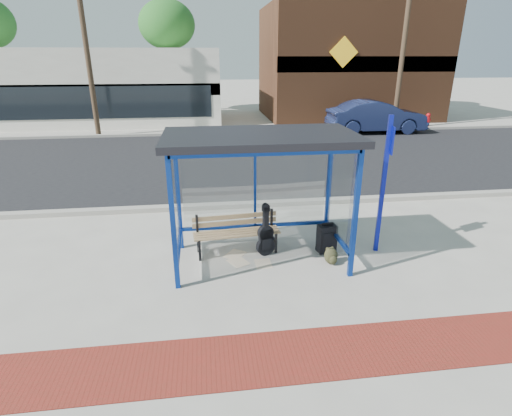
{
  "coord_description": "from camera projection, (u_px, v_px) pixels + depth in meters",
  "views": [
    {
      "loc": [
        -0.95,
        -6.67,
        3.66
      ],
      "look_at": [
        -0.05,
        0.2,
        1.0
      ],
      "focal_mm": 28.0,
      "sensor_mm": 36.0,
      "label": 1
    }
  ],
  "objects": [
    {
      "name": "parked_car",
      "position": [
        376.0,
        117.0,
        19.88
      ],
      "size": [
        4.82,
        1.73,
        1.58
      ],
      "primitive_type": "imported",
      "rotation": [
        0.0,
        0.0,
        1.56
      ],
      "color": "#1B244B",
      "rests_on": "ground"
    },
    {
      "name": "newspaper_a",
      "position": [
        235.0,
        255.0,
        7.81
      ],
      "size": [
        0.49,
        0.51,
        0.01
      ],
      "primitive_type": "cube",
      "rotation": [
        0.0,
        0.0,
        0.96
      ],
      "color": "white",
      "rests_on": "ground"
    },
    {
      "name": "bus_shelter",
      "position": [
        260.0,
        153.0,
        6.92
      ],
      "size": [
        3.3,
        1.8,
        2.42
      ],
      "color": "navy",
      "rests_on": "ground"
    },
    {
      "name": "storefront_white",
      "position": [
        58.0,
        87.0,
        22.44
      ],
      "size": [
        18.0,
        6.04,
        4.0
      ],
      "color": "silver",
      "rests_on": "ground"
    },
    {
      "name": "street_asphalt",
      "position": [
        231.0,
        159.0,
        15.0
      ],
      "size": [
        60.0,
        10.0,
        0.0
      ],
      "primitive_type": "cube",
      "color": "black",
      "rests_on": "ground"
    },
    {
      "name": "fire_hydrant",
      "position": [
        428.0,
        120.0,
        21.24
      ],
      "size": [
        0.36,
        0.23,
        0.79
      ],
      "rotation": [
        0.0,
        0.0,
        0.28
      ],
      "color": "red",
      "rests_on": "ground"
    },
    {
      "name": "tree_right",
      "position": [
        395.0,
        27.0,
        27.51
      ],
      "size": [
        3.6,
        3.6,
        7.03
      ],
      "color": "#4C3826",
      "rests_on": "ground"
    },
    {
      "name": "far_sidewalk",
      "position": [
        222.0,
        128.0,
        21.48
      ],
      "size": [
        60.0,
        4.0,
        0.01
      ],
      "primitive_type": "cube",
      "color": "#B2ADA0",
      "rests_on": "ground"
    },
    {
      "name": "sign_post",
      "position": [
        384.0,
        178.0,
        7.46
      ],
      "size": [
        0.14,
        0.33,
        2.67
      ],
      "rotation": [
        0.0,
        0.0,
        -0.22
      ],
      "color": "#0D1693",
      "rests_on": "ground"
    },
    {
      "name": "storefront_brown",
      "position": [
        347.0,
        63.0,
        24.53
      ],
      "size": [
        10.0,
        7.08,
        6.4
      ],
      "color": "#59331E",
      "rests_on": "ground"
    },
    {
      "name": "utility_pole_west",
      "position": [
        86.0,
        44.0,
        17.8
      ],
      "size": [
        1.6,
        0.24,
        8.0
      ],
      "color": "#4C3826",
      "rests_on": "ground"
    },
    {
      "name": "backpack",
      "position": [
        331.0,
        256.0,
        7.44
      ],
      "size": [
        0.3,
        0.28,
        0.32
      ],
      "rotation": [
        0.0,
        0.0,
        0.18
      ],
      "color": "#2E2D19",
      "rests_on": "ground"
    },
    {
      "name": "curb_near",
      "position": [
        244.0,
        205.0,
        10.26
      ],
      "size": [
        60.0,
        0.25,
        0.12
      ],
      "primitive_type": "cube",
      "color": "gray",
      "rests_on": "ground"
    },
    {
      "name": "suitcase",
      "position": [
        327.0,
        239.0,
        7.84
      ],
      "size": [
        0.39,
        0.28,
        0.62
      ],
      "rotation": [
        0.0,
        0.0,
        0.16
      ],
      "color": "black",
      "rests_on": "ground"
    },
    {
      "name": "tree_mid",
      "position": [
        167.0,
        25.0,
        25.64
      ],
      "size": [
        3.6,
        3.6,
        7.03
      ],
      "color": "#4C3826",
      "rests_on": "ground"
    },
    {
      "name": "curb_far",
      "position": [
        223.0,
        133.0,
        19.7
      ],
      "size": [
        60.0,
        0.25,
        0.12
      ],
      "primitive_type": "cube",
      "color": "gray",
      "rests_on": "ground"
    },
    {
      "name": "brick_paver_strip",
      "position": [
        288.0,
        356.0,
        5.19
      ],
      "size": [
        60.0,
        1.0,
        0.01
      ],
      "primitive_type": "cube",
      "color": "maroon",
      "rests_on": "ground"
    },
    {
      "name": "ground",
      "position": [
        260.0,
        261.0,
        7.6
      ],
      "size": [
        120.0,
        120.0,
        0.0
      ],
      "primitive_type": "plane",
      "color": "#B2ADA0",
      "rests_on": "ground"
    },
    {
      "name": "bench",
      "position": [
        236.0,
        230.0,
        7.81
      ],
      "size": [
        1.71,
        0.55,
        0.79
      ],
      "rotation": [
        0.0,
        0.0,
        0.09
      ],
      "color": "black",
      "rests_on": "ground"
    },
    {
      "name": "utility_pole_east",
      "position": [
        404.0,
        45.0,
        19.61
      ],
      "size": [
        1.6,
        0.24,
        8.0
      ],
      "color": "#4C3826",
      "rests_on": "ground"
    },
    {
      "name": "guitar_bag",
      "position": [
        266.0,
        238.0,
        7.69
      ],
      "size": [
        0.38,
        0.21,
        1.01
      ],
      "rotation": [
        0.0,
        0.0,
        0.3
      ],
      "color": "black",
      "rests_on": "ground"
    },
    {
      "name": "newspaper_b",
      "position": [
        263.0,
        264.0,
        7.48
      ],
      "size": [
        0.31,
        0.39,
        0.01
      ],
      "primitive_type": "cube",
      "rotation": [
        0.0,
        0.0,
        -1.55
      ],
      "color": "white",
      "rests_on": "ground"
    },
    {
      "name": "newspaper_c",
      "position": [
        238.0,
        262.0,
        7.54
      ],
      "size": [
        0.46,
        0.49,
        0.01
      ],
      "primitive_type": "cube",
      "rotation": [
        0.0,
        0.0,
        2.06
      ],
      "color": "white",
      "rests_on": "ground"
    }
  ]
}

